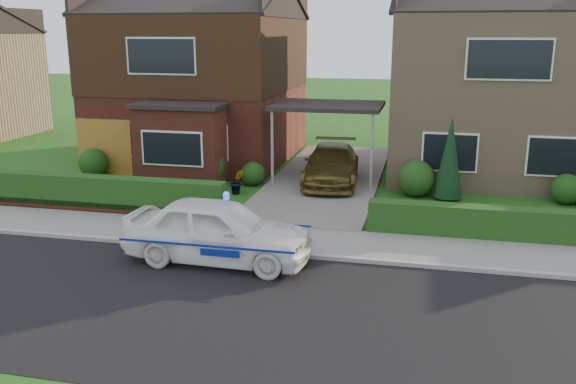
% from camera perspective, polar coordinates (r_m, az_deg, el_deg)
% --- Properties ---
extents(ground, '(120.00, 120.00, 0.00)m').
position_cam_1_polar(ground, '(12.10, -4.94, -10.96)').
color(ground, '#175416').
rests_on(ground, ground).
extents(road, '(60.00, 6.00, 0.02)m').
position_cam_1_polar(road, '(12.10, -4.94, -10.96)').
color(road, black).
rests_on(road, ground).
extents(kerb, '(60.00, 0.16, 0.12)m').
position_cam_1_polar(kerb, '(14.77, -1.34, -5.75)').
color(kerb, '#9E9993').
rests_on(kerb, ground).
extents(sidewalk, '(60.00, 2.00, 0.10)m').
position_cam_1_polar(sidewalk, '(15.73, -0.40, -4.48)').
color(sidewalk, slate).
rests_on(sidewalk, ground).
extents(driveway, '(3.80, 12.00, 0.12)m').
position_cam_1_polar(driveway, '(22.24, 3.68, 1.30)').
color(driveway, '#666059').
rests_on(driveway, ground).
extents(house_left, '(7.50, 9.53, 7.25)m').
position_cam_1_polar(house_left, '(25.98, -8.05, 11.51)').
color(house_left, brown).
rests_on(house_left, ground).
extents(house_right, '(7.50, 8.06, 7.25)m').
position_cam_1_polar(house_right, '(24.51, 18.74, 10.35)').
color(house_right, tan).
rests_on(house_right, ground).
extents(carport_link, '(3.80, 3.00, 2.77)m').
position_cam_1_polar(carport_link, '(21.73, 3.77, 7.94)').
color(carport_link, black).
rests_on(carport_link, ground).
extents(garage_door, '(2.20, 0.10, 2.10)m').
position_cam_1_polar(garage_door, '(23.79, -16.76, 4.03)').
color(garage_door, '#985C21').
rests_on(garage_door, ground).
extents(dwarf_wall, '(7.70, 0.25, 0.36)m').
position_cam_1_polar(dwarf_wall, '(18.86, -16.96, -1.44)').
color(dwarf_wall, brown).
rests_on(dwarf_wall, ground).
extents(hedge_left, '(7.50, 0.55, 0.90)m').
position_cam_1_polar(hedge_left, '(19.03, -16.70, -1.83)').
color(hedge_left, '#1C3A12').
rests_on(hedge_left, ground).
extents(hedge_right, '(7.50, 0.55, 0.80)m').
position_cam_1_polar(hedge_right, '(16.73, 20.43, -4.44)').
color(hedge_right, '#1C3A12').
rests_on(hedge_right, ground).
extents(shrub_left_far, '(1.08, 1.08, 1.08)m').
position_cam_1_polar(shrub_left_far, '(23.63, -17.75, 2.61)').
color(shrub_left_far, '#1C3A12').
rests_on(shrub_left_far, ground).
extents(shrub_left_mid, '(1.32, 1.32, 1.32)m').
position_cam_1_polar(shrub_left_mid, '(21.50, -7.63, 2.36)').
color(shrub_left_mid, '#1C3A12').
rests_on(shrub_left_mid, ground).
extents(shrub_left_near, '(0.84, 0.84, 0.84)m').
position_cam_1_polar(shrub_left_near, '(21.33, -3.29, 1.72)').
color(shrub_left_near, '#1C3A12').
rests_on(shrub_left_near, ground).
extents(shrub_right_near, '(1.20, 1.20, 1.20)m').
position_cam_1_polar(shrub_right_near, '(20.29, 11.92, 1.25)').
color(shrub_right_near, '#1C3A12').
rests_on(shrub_right_near, ground).
extents(shrub_right_mid, '(0.96, 0.96, 0.96)m').
position_cam_1_polar(shrub_right_mid, '(20.88, 24.61, 0.25)').
color(shrub_right_mid, '#1C3A12').
rests_on(shrub_right_mid, ground).
extents(conifer_a, '(0.90, 0.90, 2.60)m').
position_cam_1_polar(conifer_a, '(19.96, 14.88, 2.91)').
color(conifer_a, black).
rests_on(conifer_a, ground).
extents(police_car, '(4.05, 4.47, 1.67)m').
position_cam_1_polar(police_car, '(14.27, -6.53, -3.65)').
color(police_car, white).
rests_on(police_car, ground).
extents(driveway_car, '(2.17, 4.58, 1.29)m').
position_cam_1_polar(driveway_car, '(21.24, 4.09, 2.60)').
color(driveway_car, brown).
rests_on(driveway_car, driveway).
extents(potted_plant_a, '(0.48, 0.38, 0.80)m').
position_cam_1_polar(potted_plant_a, '(21.09, -23.65, 0.26)').
color(potted_plant_a, gray).
rests_on(potted_plant_a, ground).
extents(potted_plant_b, '(0.58, 0.55, 0.82)m').
position_cam_1_polar(potted_plant_b, '(20.23, -4.81, 0.93)').
color(potted_plant_b, gray).
rests_on(potted_plant_b, ground).
extents(potted_plant_c, '(0.59, 0.59, 0.76)m').
position_cam_1_polar(potted_plant_c, '(18.42, -6.34, -0.60)').
color(potted_plant_c, gray).
rests_on(potted_plant_c, ground).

